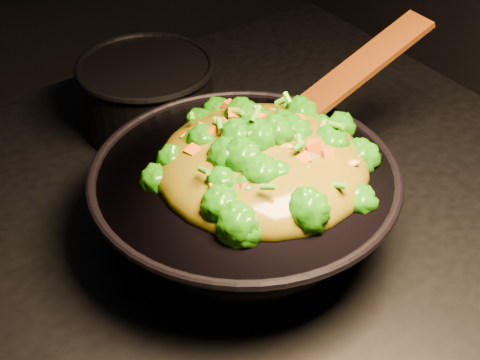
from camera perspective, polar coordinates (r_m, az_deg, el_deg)
wok at (r=0.97m, az=0.34°, el=-2.13°), size 0.51×0.51×0.11m
stir_fry at (r=0.91m, az=1.77°, el=3.13°), size 0.32×0.32×0.09m
spatula at (r=1.02m, az=7.51°, el=7.27°), size 0.30×0.06×0.13m
back_pot at (r=1.19m, az=-7.17°, el=6.50°), size 0.26×0.26×0.12m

